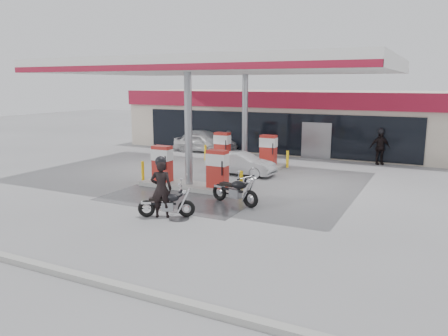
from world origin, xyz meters
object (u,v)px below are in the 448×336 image
object	(u,v)px
sedan_white	(200,143)
biker_walking	(380,148)
main_motorcycle	(167,204)
hatchback_silver	(242,164)
pump_island_far	(245,153)
parked_car_left	(208,140)
pump_island_near	(189,172)
parked_motorcycle	(235,191)
attendant	(229,146)
biker_main	(161,189)

from	to	relation	value
sedan_white	biker_walking	distance (m)	11.38
main_motorcycle	hatchback_silver	world-z (taller)	hatchback_silver
pump_island_far	hatchback_silver	distance (m)	2.57
parked_car_left	pump_island_near	bearing A→B (deg)	-136.05
main_motorcycle	sedan_white	distance (m)	14.56
sedan_white	hatchback_silver	size ratio (longest dim) A/B	1.06
pump_island_near	pump_island_far	size ratio (longest dim) A/B	1.00
parked_motorcycle	main_motorcycle	bearing A→B (deg)	-104.45
attendant	hatchback_silver	bearing A→B (deg)	-133.26
pump_island_far	main_motorcycle	xyz separation A→B (m)	(1.52, -9.98, -0.26)
hatchback_silver	pump_island_near	bearing A→B (deg)	168.15
main_motorcycle	pump_island_near	bearing A→B (deg)	83.92
main_motorcycle	parked_motorcycle	world-z (taller)	parked_motorcycle
pump_island_near	sedan_white	world-z (taller)	pump_island_near
main_motorcycle	attendant	bearing A→B (deg)	78.02
parked_motorcycle	sedan_white	xyz separation A→B (m)	(-7.59, 10.67, 0.11)
pump_island_near	parked_motorcycle	world-z (taller)	pump_island_near
main_motorcycle	parked_motorcycle	size ratio (longest dim) A/B	0.84
sedan_white	attendant	bearing A→B (deg)	-126.06
biker_main	parked_motorcycle	size ratio (longest dim) A/B	0.92
parked_motorcycle	parked_car_left	size ratio (longest dim) A/B	0.46
sedan_white	biker_walking	size ratio (longest dim) A/B	1.88
biker_main	attendant	distance (m)	11.41
pump_island_far	parked_motorcycle	distance (m)	8.03
parked_motorcycle	biker_walking	bearing A→B (deg)	86.13
pump_island_far	attendant	size ratio (longest dim) A/B	2.90
biker_main	attendant	xyz separation A→B (m)	(-2.78, 11.07, -0.11)
parked_car_left	sedan_white	bearing A→B (deg)	-171.95
pump_island_near	main_motorcycle	bearing A→B (deg)	-69.07
biker_walking	attendant	bearing A→B (deg)	168.94
pump_island_far	parked_motorcycle	xyz separation A→B (m)	(2.93, -7.47, -0.21)
pump_island_far	sedan_white	xyz separation A→B (m)	(-4.67, 3.20, -0.09)
main_motorcycle	biker_main	xyz separation A→B (m)	(-0.17, -0.09, 0.55)
pump_island_near	parked_car_left	world-z (taller)	pump_island_near
parked_car_left	biker_main	bearing A→B (deg)	-137.70
attendant	parked_motorcycle	bearing A→B (deg)	-140.44
pump_island_near	parked_motorcycle	size ratio (longest dim) A/B	2.36
parked_car_left	parked_motorcycle	bearing A→B (deg)	-127.37
pump_island_far	hatchback_silver	bearing A→B (deg)	-69.48
parked_motorcycle	sedan_white	distance (m)	13.10
biker_main	biker_walking	xyz separation A→B (m)	(5.35, 13.73, -0.03)
pump_island_near	pump_island_far	world-z (taller)	same
parked_car_left	biker_walking	distance (m)	11.21
pump_island_near	pump_island_far	xyz separation A→B (m)	(0.00, 6.00, 0.00)
pump_island_far	attendant	bearing A→B (deg)	144.97
sedan_white	parked_car_left	xyz separation A→B (m)	(0.17, 0.80, 0.07)
main_motorcycle	sedan_white	size ratio (longest dim) A/B	0.50
main_motorcycle	sedan_white	world-z (taller)	sedan_white
parked_motorcycle	attendant	size ratio (longest dim) A/B	1.23
pump_island_near	main_motorcycle	size ratio (longest dim) A/B	2.83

